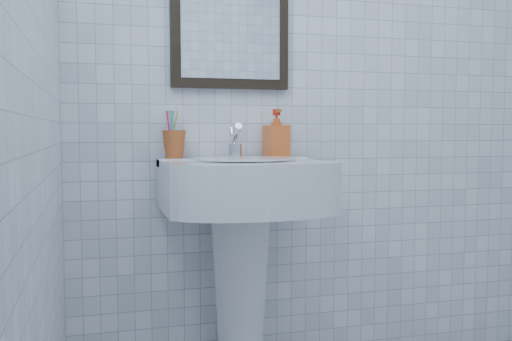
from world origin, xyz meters
name	(u,v)px	position (x,y,z in m)	size (l,w,h in m)	color
wall_back	(322,88)	(0.00, 1.20, 1.25)	(2.20, 0.02, 2.50)	white
wall_left	(22,32)	(-1.10, 0.00, 1.25)	(0.02, 2.40, 2.50)	white
washbasin	(242,237)	(-0.42, 0.99, 0.64)	(0.62, 0.46, 0.96)	white
faucet	(235,144)	(-0.42, 1.10, 1.01)	(0.06, 0.12, 0.14)	silver
toothbrush_cup	(174,144)	(-0.67, 1.12, 1.01)	(0.09, 0.09, 0.11)	#B35221
soap_dispenser	(276,133)	(-0.24, 1.11, 1.05)	(0.09, 0.09, 0.20)	red
wall_mirror	(230,14)	(-0.42, 1.18, 1.55)	(0.50, 0.04, 0.62)	black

